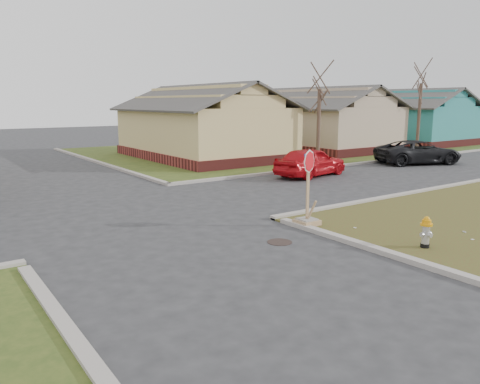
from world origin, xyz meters
TOP-DOWN VIEW (x-y plane):
  - ground at (0.00, 0.00)m, footprint 120.00×120.00m
  - verge_far_right at (22.00, 18.00)m, footprint 37.00×19.00m
  - curbs at (0.00, 5.00)m, footprint 80.00×40.00m
  - manhole at (2.20, -0.50)m, footprint 0.64×0.64m
  - side_house_yellow at (10.00, 16.50)m, footprint 7.60×11.60m
  - side_house_tan at (20.00, 16.50)m, footprint 7.60×11.60m
  - side_house_teal at (30.00, 16.50)m, footprint 7.60×11.60m
  - tree_mid_right at (14.00, 10.20)m, footprint 0.22×0.22m
  - tree_far_right at (24.00, 10.50)m, footprint 0.22×0.22m
  - fire_hydrant at (4.73, -2.99)m, footprint 0.29×0.29m
  - stop_sign at (3.85, 0.25)m, footprint 0.62×0.60m
  - red_sedan at (10.44, 7.05)m, footprint 4.35×2.34m
  - dark_pickup at (18.76, 6.82)m, footprint 5.39×3.94m

SIDE VIEW (x-z plane):
  - ground at x=0.00m, z-range 0.00..0.00m
  - curbs at x=0.00m, z-range -0.06..0.06m
  - manhole at x=2.20m, z-range 0.00..0.01m
  - verge_far_right at x=22.00m, z-range 0.00..0.05m
  - fire_hydrant at x=4.73m, z-range 0.09..0.87m
  - stop_sign at x=3.85m, z-range -0.57..1.61m
  - dark_pickup at x=18.76m, z-range 0.00..1.36m
  - red_sedan at x=10.44m, z-range 0.00..1.41m
  - tree_mid_right at x=14.00m, z-range 0.05..4.25m
  - side_house_yellow at x=10.00m, z-range -0.16..4.54m
  - side_house_tan at x=20.00m, z-range -0.16..4.54m
  - side_house_teal at x=30.00m, z-range -0.16..4.54m
  - tree_far_right at x=24.00m, z-range 0.05..4.81m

